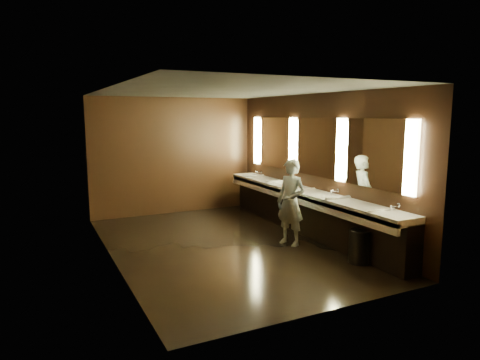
{
  "coord_description": "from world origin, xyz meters",
  "views": [
    {
      "loc": [
        -3.13,
        -6.95,
        2.39
      ],
      "look_at": [
        0.31,
        0.0,
        1.2
      ],
      "focal_mm": 32.0,
      "sensor_mm": 36.0,
      "label": 1
    }
  ],
  "objects": [
    {
      "name": "person",
      "position": [
        1.11,
        -0.47,
        0.8
      ],
      "size": [
        0.56,
        0.68,
        1.59
      ],
      "primitive_type": "imported",
      "rotation": [
        0.0,
        0.0,
        -1.2
      ],
      "color": "#83A5C3",
      "rests_on": "floor"
    },
    {
      "name": "sink_counter",
      "position": [
        1.79,
        0.0,
        0.5
      ],
      "size": [
        0.55,
        5.4,
        1.01
      ],
      "color": "black",
      "rests_on": "floor"
    },
    {
      "name": "mirror_band",
      "position": [
        1.98,
        -0.0,
        1.75
      ],
      "size": [
        0.06,
        5.03,
        1.15
      ],
      "color": "#FFF8B3",
      "rests_on": "wall_right"
    },
    {
      "name": "wall_front",
      "position": [
        0.0,
        -3.0,
        1.4
      ],
      "size": [
        4.0,
        0.02,
        2.8
      ],
      "primitive_type": "cube",
      "color": "black",
      "rests_on": "floor"
    },
    {
      "name": "wall_back",
      "position": [
        0.0,
        3.0,
        1.4
      ],
      "size": [
        4.0,
        0.02,
        2.8
      ],
      "primitive_type": "cube",
      "color": "black",
      "rests_on": "floor"
    },
    {
      "name": "ceiling",
      "position": [
        0.0,
        0.0,
        2.8
      ],
      "size": [
        4.0,
        6.0,
        0.02
      ],
      "primitive_type": "cube",
      "color": "#2D2D2B",
      "rests_on": "wall_back"
    },
    {
      "name": "trash_bin",
      "position": [
        1.58,
        -1.82,
        0.27
      ],
      "size": [
        0.41,
        0.41,
        0.55
      ],
      "primitive_type": "cylinder",
      "rotation": [
        0.0,
        0.0,
        0.19
      ],
      "color": "black",
      "rests_on": "floor"
    },
    {
      "name": "wall_left",
      "position": [
        -2.0,
        0.0,
        1.4
      ],
      "size": [
        0.02,
        6.0,
        2.8
      ],
      "primitive_type": "cube",
      "color": "black",
      "rests_on": "floor"
    },
    {
      "name": "wall_right",
      "position": [
        2.0,
        0.0,
        1.4
      ],
      "size": [
        0.02,
        6.0,
        2.8
      ],
      "primitive_type": "cube",
      "color": "black",
      "rests_on": "floor"
    },
    {
      "name": "floor",
      "position": [
        0.0,
        0.0,
        0.0
      ],
      "size": [
        6.0,
        6.0,
        0.0
      ],
      "primitive_type": "plane",
      "color": "black",
      "rests_on": "ground"
    }
  ]
}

